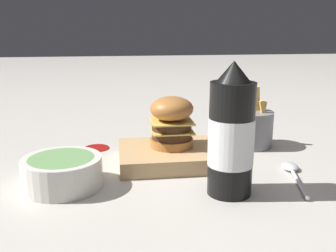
{
  "coord_description": "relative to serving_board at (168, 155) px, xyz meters",
  "views": [
    {
      "loc": [
        -0.1,
        -0.76,
        0.3
      ],
      "look_at": [
        0.01,
        0.05,
        0.08
      ],
      "focal_mm": 42.0,
      "sensor_mm": 36.0,
      "label": 1
    }
  ],
  "objects": [
    {
      "name": "ground_plane",
      "position": [
        -0.01,
        -0.05,
        -0.02
      ],
      "size": [
        6.0,
        6.0,
        0.0
      ],
      "primitive_type": "plane",
      "color": "#B7B2A8"
    },
    {
      "name": "serving_board",
      "position": [
        0.0,
        0.0,
        0.0
      ],
      "size": [
        0.21,
        0.18,
        0.03
      ],
      "color": "tan",
      "rests_on": "ground_plane"
    },
    {
      "name": "burger",
      "position": [
        0.01,
        0.01,
        0.07
      ],
      "size": [
        0.09,
        0.09,
        0.11
      ],
      "color": "#AD6B33",
      "rests_on": "serving_board"
    },
    {
      "name": "ketchup_bottle",
      "position": [
        0.09,
        -0.17,
        0.09
      ],
      "size": [
        0.08,
        0.08,
        0.24
      ],
      "color": "black",
      "rests_on": "ground_plane"
    },
    {
      "name": "fries_basket",
      "position": [
        0.22,
        0.09,
        0.03
      ],
      "size": [
        0.1,
        0.1,
        0.15
      ],
      "color": "slate",
      "rests_on": "ground_plane"
    },
    {
      "name": "side_bowl",
      "position": [
        -0.21,
        -0.11,
        0.01
      ],
      "size": [
        0.15,
        0.15,
        0.06
      ],
      "color": "silver",
      "rests_on": "ground_plane"
    },
    {
      "name": "spoon",
      "position": [
        0.24,
        -0.1,
        -0.01
      ],
      "size": [
        0.06,
        0.18,
        0.01
      ],
      "rotation": [
        0.0,
        0.0,
        1.33
      ],
      "color": "silver",
      "rests_on": "ground_plane"
    },
    {
      "name": "ketchup_puddle",
      "position": [
        -0.16,
        0.12,
        -0.01
      ],
      "size": [
        0.06,
        0.06,
        0.0
      ],
      "color": "#9E140F",
      "rests_on": "ground_plane"
    }
  ]
}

